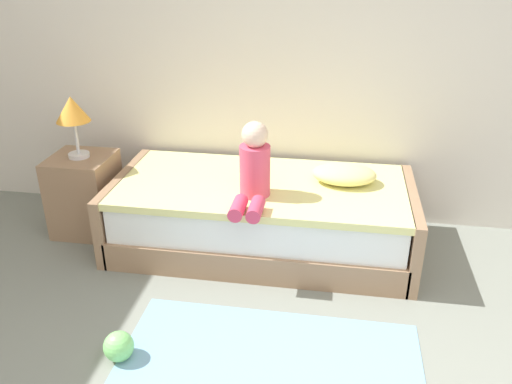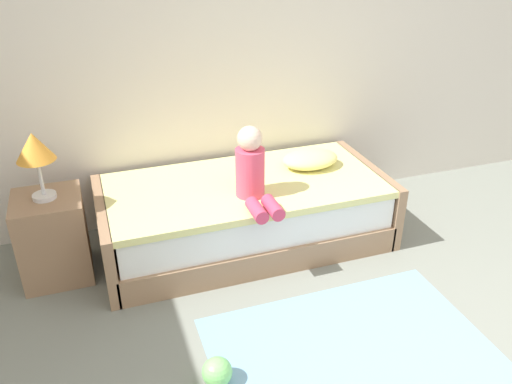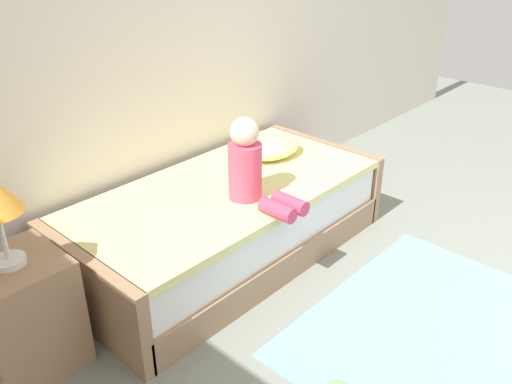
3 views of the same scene
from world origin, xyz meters
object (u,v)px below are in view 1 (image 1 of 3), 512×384
Objects in this scene: table_lamp at (72,112)px; pillow at (344,174)px; bed at (262,216)px; nightstand at (85,194)px; toy_ball at (119,346)px; child_figure at (254,169)px.

pillow is at bearing 2.20° from table_lamp.
bed is at bearing -1.12° from table_lamp.
pillow is (0.56, 0.10, 0.32)m from bed.
toy_ball is at bearing -58.97° from nightstand.
table_lamp is (0.00, 0.00, 0.64)m from nightstand.
nightstand is 1.93m from pillow.
bed is at bearing 85.25° from child_figure.
bed is 0.65m from pillow.
pillow reaches higher than toy_ball.
child_figure is 3.14× the size of toy_ball.
nightstand is at bearing 178.88° from bed.
toy_ball is at bearing -117.87° from child_figure.
toy_ball is (-1.13, -1.37, -0.48)m from pillow.
table_lamp reaches higher than child_figure.
bed is 12.99× the size of toy_ball.
nightstand is 0.64m from table_lamp.
toy_ball is (0.78, -1.30, -0.22)m from nightstand.
nightstand is 1.53m from toy_ball.
toy_ball is (0.78, -1.30, -0.86)m from table_lamp.
bed is 0.51m from child_figure.
pillow reaches higher than nightstand.
child_figure reaches higher than pillow.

